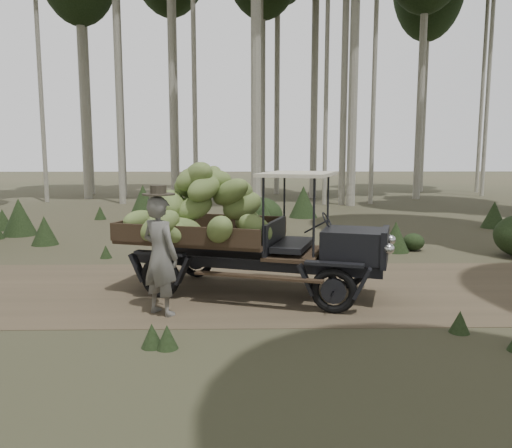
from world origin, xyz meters
name	(u,v)px	position (x,y,z in m)	size (l,w,h in m)	color
ground	(144,290)	(0.00, 0.00, 0.00)	(120.00, 120.00, 0.00)	#473D2B
dirt_track	(144,290)	(0.00, 0.00, 0.00)	(70.00, 4.00, 0.01)	brown
banana_truck	(227,218)	(1.47, -0.14, 1.28)	(4.68, 2.77, 2.30)	black
farmer	(160,254)	(0.54, -1.33, 0.90)	(0.76, 0.72, 1.90)	#615F59
undergrowth	(33,247)	(-2.44, 1.32, 0.51)	(22.57, 20.76, 1.30)	#233319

